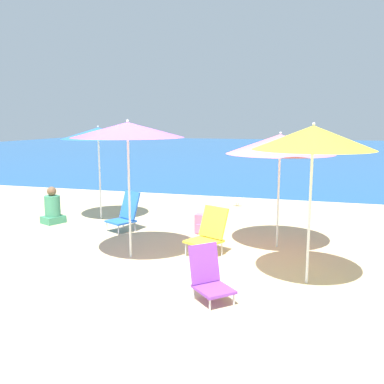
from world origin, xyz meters
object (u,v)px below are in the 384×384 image
(beach_chair_blue, at_px, (126,213))
(backpack_pink, at_px, (203,224))
(beach_umbrella_pink, at_px, (280,144))
(beach_umbrella_purple, at_px, (128,130))
(seagull, at_px, (238,201))
(beach_chair_yellow, at_px, (209,232))
(beach_umbrella_blue, at_px, (98,133))
(beach_chair_purple, at_px, (209,276))
(beach_umbrella_yellow, at_px, (313,138))
(person_seated_near, at_px, (53,209))

(beach_chair_blue, xyz_separation_m, backpack_pink, (1.57, 0.23, -0.18))
(beach_umbrella_pink, distance_m, beach_umbrella_purple, 2.62)
(beach_chair_blue, bearing_deg, seagull, 89.03)
(beach_chair_yellow, bearing_deg, beach_umbrella_blue, 173.45)
(beach_umbrella_blue, bearing_deg, beach_umbrella_pink, -15.24)
(beach_umbrella_pink, xyz_separation_m, beach_chair_purple, (-0.61, -2.55, -1.54))
(beach_umbrella_blue, xyz_separation_m, beach_umbrella_yellow, (4.69, -2.77, 0.06))
(beach_umbrella_purple, height_order, beach_chair_purple, beach_umbrella_purple)
(beach_chair_blue, height_order, person_seated_near, person_seated_near)
(beach_chair_purple, bearing_deg, beach_chair_blue, 86.68)
(beach_chair_blue, relative_size, backpack_pink, 2.04)
(beach_umbrella_blue, height_order, beach_umbrella_purple, beach_umbrella_purple)
(beach_umbrella_pink, relative_size, beach_chair_blue, 2.56)
(beach_umbrella_yellow, bearing_deg, beach_umbrella_pink, 108.94)
(beach_umbrella_purple, relative_size, beach_chair_purple, 3.31)
(beach_umbrella_pink, relative_size, beach_chair_yellow, 2.58)
(backpack_pink, distance_m, seagull, 2.91)
(beach_umbrella_blue, distance_m, beach_umbrella_purple, 3.05)
(beach_chair_yellow, bearing_deg, seagull, 119.19)
(beach_umbrella_blue, xyz_separation_m, seagull, (2.77, 2.29, -1.81))
(beach_chair_blue, height_order, seagull, beach_chair_blue)
(beach_umbrella_blue, relative_size, beach_chair_blue, 2.65)
(beach_umbrella_blue, relative_size, person_seated_near, 2.61)
(beach_chair_blue, bearing_deg, beach_umbrella_blue, 168.87)
(beach_umbrella_pink, distance_m, person_seated_near, 5.16)
(beach_umbrella_blue, bearing_deg, beach_umbrella_yellow, -30.62)
(beach_umbrella_pink, xyz_separation_m, person_seated_near, (-4.91, 0.41, -1.51))
(beach_umbrella_pink, height_order, person_seated_near, beach_umbrella_pink)
(person_seated_near, relative_size, backpack_pink, 2.08)
(beach_chair_purple, xyz_separation_m, person_seated_near, (-4.30, 2.96, 0.03))
(backpack_pink, bearing_deg, beach_umbrella_pink, -18.63)
(beach_umbrella_pink, distance_m, beach_chair_blue, 3.44)
(beach_umbrella_purple, xyz_separation_m, beach_chair_blue, (-0.83, 1.58, -1.72))
(beach_chair_yellow, xyz_separation_m, beach_chair_blue, (-2.03, 1.06, -0.01))
(beach_chair_yellow, relative_size, beach_chair_purple, 1.17)
(beach_chair_blue, bearing_deg, beach_umbrella_pink, 22.99)
(beach_umbrella_pink, height_order, beach_chair_purple, beach_umbrella_pink)
(beach_umbrella_blue, height_order, beach_chair_yellow, beach_umbrella_blue)
(beach_chair_yellow, bearing_deg, beach_umbrella_pink, 61.53)
(person_seated_near, distance_m, seagull, 4.67)
(beach_umbrella_yellow, height_order, beach_chair_purple, beach_umbrella_yellow)
(beach_umbrella_purple, bearing_deg, person_seated_near, 147.19)
(beach_umbrella_yellow, distance_m, seagull, 5.73)
(beach_umbrella_purple, relative_size, backpack_pink, 5.75)
(backpack_pink, height_order, seagull, backpack_pink)
(seagull, bearing_deg, person_seated_near, -139.89)
(beach_chair_blue, bearing_deg, beach_umbrella_yellow, 0.39)
(beach_umbrella_purple, bearing_deg, beach_umbrella_yellow, -7.13)
(beach_umbrella_yellow, distance_m, person_seated_near, 6.09)
(beach_umbrella_pink, bearing_deg, seagull, 111.52)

